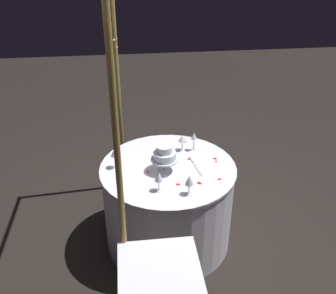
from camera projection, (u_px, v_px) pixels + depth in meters
ground_plane at (168, 238)px, 3.49m from camera, size 12.00×12.00×0.00m
decorative_arch at (116, 86)px, 2.71m from camera, size 1.81×0.05×2.36m
main_table at (168, 204)px, 3.30m from camera, size 1.12×1.12×0.77m
tiered_cake at (165, 155)px, 2.99m from camera, size 0.22×0.22×0.23m
wine_glass_0 at (189, 181)px, 2.74m from camera, size 0.06×0.06×0.16m
wine_glass_1 at (115, 153)px, 3.04m from camera, size 0.07×0.07×0.17m
wine_glass_2 at (159, 177)px, 2.77m from camera, size 0.06×0.06×0.16m
wine_glass_3 at (194, 137)px, 3.29m from camera, size 0.06×0.06×0.17m
wine_glass_4 at (182, 139)px, 3.30m from camera, size 0.07×0.07×0.14m
cake_knife at (195, 164)px, 3.14m from camera, size 0.30×0.06×0.01m
rose_petal_0 at (199, 183)px, 2.91m from camera, size 0.05×0.05×0.00m
rose_petal_1 at (122, 194)px, 2.79m from camera, size 0.03×0.03×0.00m
rose_petal_2 at (148, 172)px, 3.04m from camera, size 0.03×0.03×0.00m
rose_petal_3 at (189, 159)px, 3.21m from camera, size 0.03×0.04×0.00m
rose_petal_4 at (185, 142)px, 3.47m from camera, size 0.04×0.04×0.00m
rose_petal_5 at (178, 184)px, 2.89m from camera, size 0.04×0.04×0.00m
rose_petal_6 at (220, 179)px, 2.95m from camera, size 0.04×0.04×0.00m
rose_petal_7 at (215, 159)px, 3.22m from camera, size 0.04×0.04×0.00m
rose_petal_8 at (216, 161)px, 3.18m from camera, size 0.03×0.02×0.00m
rose_petal_9 at (172, 146)px, 3.41m from camera, size 0.04×0.04×0.00m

